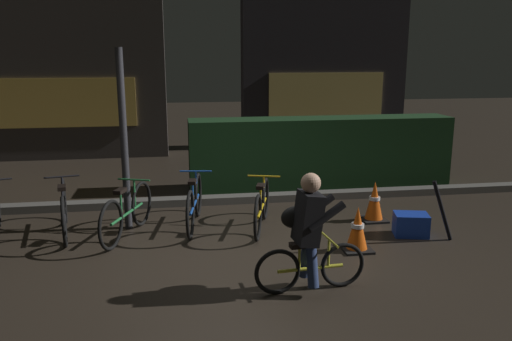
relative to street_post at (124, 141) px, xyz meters
The scene contains 15 objects.
ground_plane 2.29m from the street_post, 38.43° to the right, with size 40.00×40.00×0.00m, color #2D261E.
sidewalk_curb 2.16m from the street_post, 33.48° to the left, with size 12.00×0.24×0.12m, color #56544F.
hedge_row 3.87m from the street_post, 29.84° to the left, with size 4.80×0.70×1.25m, color #19381C.
storefront_left 5.62m from the street_post, 108.65° to the left, with size 4.58×0.54×3.73m.
storefront_right 7.56m from the street_post, 52.83° to the left, with size 4.29×0.54×3.90m.
street_post is the anchor object (origin of this frame).
parked_bike_left_mid 1.22m from the street_post, behind, with size 0.46×1.60×0.75m.
parked_bike_center_left 0.97m from the street_post, 86.27° to the right, with size 0.60×1.50×0.73m.
parked_bike_center_right 1.28m from the street_post, ahead, with size 0.46×1.61×0.75m.
parked_bike_right_mid 2.08m from the street_post, ahead, with size 0.53×1.48×0.70m.
traffic_cone_near 3.29m from the street_post, 24.39° to the right, with size 0.36×0.36×0.56m.
traffic_cone_far 3.65m from the street_post, ahead, with size 0.36×0.36×0.59m.
blue_crate 4.02m from the street_post, 13.43° to the right, with size 0.44×0.32×0.30m, color #193DB7.
cyclist 3.06m from the street_post, 48.66° to the right, with size 1.19×0.50×1.25m.
closed_umbrella 4.30m from the street_post, 15.81° to the right, with size 0.05×0.05×0.85m, color black.
Camera 1 is at (-0.81, -5.78, 2.39)m, focal length 35.75 mm.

